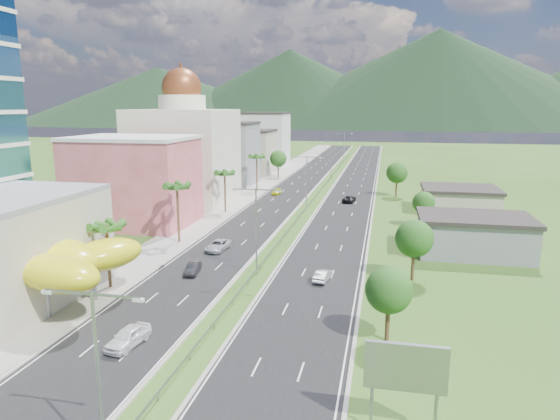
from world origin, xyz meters
The scene contains 36 objects.
ground centered at (0.00, 0.00, 0.00)m, with size 500.00×500.00×0.00m, color #2D5119.
road_left centered at (-7.50, 90.00, 0.02)m, with size 11.00×260.00×0.04m, color black.
road_right centered at (7.50, 90.00, 0.02)m, with size 11.00×260.00×0.04m, color black.
sidewalk_left centered at (-17.00, 90.00, 0.06)m, with size 7.00×260.00×0.12m, color gray.
median_guardrail centered at (0.00, 71.99, 0.62)m, with size 0.10×216.06×0.76m.
streetlight_median_a centered at (0.00, -25.00, 6.75)m, with size 6.04×0.25×11.00m.
streetlight_median_b centered at (0.00, 10.00, 6.75)m, with size 6.04×0.25×11.00m.
streetlight_median_c centered at (0.00, 50.00, 6.75)m, with size 6.04×0.25×11.00m.
streetlight_median_d centered at (0.00, 95.00, 6.75)m, with size 6.04×0.25×11.00m.
streetlight_median_e centered at (0.00, 140.00, 6.75)m, with size 6.04×0.25×11.00m.
lime_canopy centered at (-20.00, -4.00, 4.99)m, with size 18.00×15.00×7.40m.
pink_shophouse centered at (-28.00, 32.00, 7.50)m, with size 20.00×15.00×15.00m, color #BD4F4D.
domed_building centered at (-28.00, 55.00, 11.35)m, with size 20.00×20.00×28.70m.
midrise_grey centered at (-27.00, 80.00, 8.00)m, with size 16.00×15.00×16.00m, color slate.
midrise_beige centered at (-27.00, 102.00, 6.50)m, with size 16.00×15.00×13.00m, color #B2AA92.
midrise_white centered at (-27.00, 125.00, 9.00)m, with size 16.00×15.00×18.00m, color silver.
billboard centered at (17.00, -18.00, 4.42)m, with size 5.20×0.35×6.20m.
shed_near centered at (28.00, 25.00, 2.50)m, with size 15.00×10.00×5.00m, color slate.
shed_far centered at (30.00, 55.00, 2.20)m, with size 14.00×12.00×4.40m, color #B2AA92.
palm_tree_b centered at (-15.50, 2.00, 7.06)m, with size 3.60×3.60×8.10m.
palm_tree_c centered at (-15.50, 22.00, 8.50)m, with size 3.60×3.60×9.60m.
palm_tree_d centered at (-15.50, 45.00, 7.54)m, with size 3.60×3.60×8.60m.
palm_tree_e centered at (-15.50, 70.00, 8.31)m, with size 3.60×3.60×9.40m.
leafy_tree_lfar centered at (-15.50, 95.00, 5.58)m, with size 4.90×4.90×8.05m.
leafy_tree_ra centered at (16.00, -5.00, 4.78)m, with size 4.20×4.20×6.90m.
leafy_tree_rb centered at (19.00, 12.00, 5.18)m, with size 4.55×4.55×7.47m.
leafy_tree_rc centered at (22.00, 40.00, 4.37)m, with size 3.85×3.85×6.33m.
leafy_tree_rd centered at (18.00, 70.00, 5.58)m, with size 4.90×4.90×8.05m.
mountain_ridge centered at (60.00, 450.00, 0.00)m, with size 860.00×140.00×90.00m, color black, non-canonical shape.
car_white_near_left centered at (-6.25, -10.82, 0.88)m, with size 1.99×4.94×1.68m, color white.
car_dark_left centered at (-7.91, 8.58, 0.71)m, with size 1.42×4.06×1.34m, color black.
car_silver_mid_left centered at (-8.16, 19.04, 0.78)m, with size 2.45×5.31×1.48m, color #B6BABF.
car_yellow_far_left centered at (-9.83, 66.82, 0.67)m, with size 1.76×4.33×1.26m, color gold.
car_silver_right centered at (8.40, 9.36, 0.71)m, with size 1.43×4.10×1.35m, color #A1A5A9.
car_dark_far_right centered at (7.84, 60.66, 0.75)m, with size 2.34×5.09×1.41m, color black.
motorcycle centered at (-12.30, 8.84, 0.59)m, with size 0.52×1.71×1.10m, color black.
Camera 1 is at (15.17, -47.70, 20.74)m, focal length 32.00 mm.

